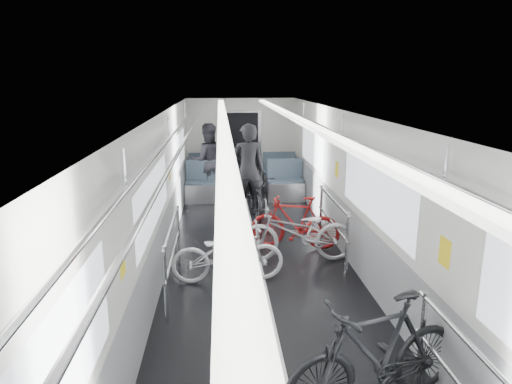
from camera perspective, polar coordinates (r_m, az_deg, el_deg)
car_shell at (r=7.83m, az=-0.07°, el=0.76°), size 3.02×14.01×2.41m
bike_left_far at (r=6.75m, az=-3.55°, el=-7.68°), size 1.67×0.66×0.86m
bike_right_near at (r=4.41m, az=14.79°, el=-19.04°), size 1.90×1.05×1.10m
bike_right_mid at (r=7.45m, az=5.19°, el=-5.04°), size 1.91×0.72×0.99m
bike_right_far at (r=8.03m, az=4.91°, el=-3.80°), size 1.63×0.81×0.95m
bike_aisle at (r=9.84m, az=-0.03°, el=-0.35°), size 0.73×1.87×0.97m
person_standing at (r=9.81m, az=-1.02°, el=2.74°), size 0.77×0.54×2.01m
person_seated at (r=11.43m, az=-6.04°, el=3.90°), size 1.01×0.84×1.86m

